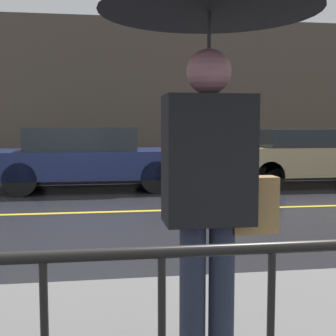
{
  "coord_description": "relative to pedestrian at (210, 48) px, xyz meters",
  "views": [
    {
      "loc": [
        0.32,
        -7.93,
        1.48
      ],
      "look_at": [
        1.02,
        -3.32,
        1.05
      ],
      "focal_mm": 50.0,
      "sensor_mm": 36.0,
      "label": 1
    }
  ],
  "objects": [
    {
      "name": "sidewalk_far",
      "position": [
        -0.89,
        10.55,
        -1.8
      ],
      "size": [
        28.0,
        2.14,
        0.13
      ],
      "color": "#60605E",
      "rests_on": "ground_plane"
    },
    {
      "name": "lane_marking",
      "position": [
        -0.89,
        5.58,
        -1.87
      ],
      "size": [
        25.2,
        0.12,
        0.01
      ],
      "color": "gold",
      "rests_on": "ground_plane"
    },
    {
      "name": "pedestrian",
      "position": [
        0.0,
        0.0,
        0.0
      ],
      "size": [
        1.13,
        1.13,
        2.17
      ],
      "rotation": [
        0.0,
        0.0,
        3.14
      ],
      "color": "#23283D",
      "rests_on": "sidewalk_near"
    },
    {
      "name": "ground_plane",
      "position": [
        -0.89,
        5.58,
        -1.87
      ],
      "size": [
        80.0,
        80.0,
        0.0
      ],
      "primitive_type": "plane",
      "color": "black"
    },
    {
      "name": "car_tan",
      "position": [
        4.63,
        8.47,
        -1.14
      ],
      "size": [
        4.61,
        1.87,
        1.38
      ],
      "color": "tan",
      "rests_on": "ground_plane"
    },
    {
      "name": "car_navy",
      "position": [
        -0.8,
        8.47,
        -1.12
      ],
      "size": [
        4.61,
        1.92,
        1.43
      ],
      "color": "#19234C",
      "rests_on": "ground_plane"
    },
    {
      "name": "building_storefront",
      "position": [
        -0.89,
        11.77,
        0.45
      ],
      "size": [
        28.0,
        0.3,
        4.64
      ],
      "color": "#4C4238",
      "rests_on": "ground_plane"
    }
  ]
}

